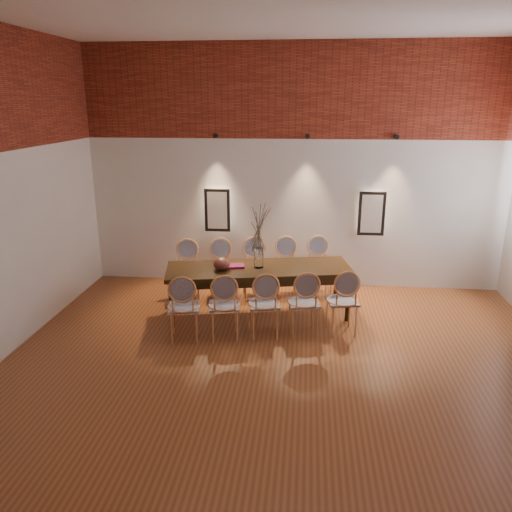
# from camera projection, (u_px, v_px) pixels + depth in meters

# --- Properties ---
(floor) EXTENTS (7.00, 7.00, 0.02)m
(floor) POSITION_uv_depth(u_px,v_px,m) (281.00, 393.00, 5.55)
(floor) COLOR brown
(floor) RESTS_ON ground
(wall_back) EXTENTS (7.00, 0.10, 4.00)m
(wall_back) POSITION_uv_depth(u_px,v_px,m) (294.00, 169.00, 8.32)
(wall_back) COLOR silver
(wall_back) RESTS_ON ground
(wall_front) EXTENTS (7.00, 0.10, 4.00)m
(wall_front) POSITION_uv_depth(u_px,v_px,m) (226.00, 464.00, 1.58)
(wall_front) COLOR silver
(wall_front) RESTS_ON ground
(brick_band_back) EXTENTS (7.00, 0.02, 1.50)m
(brick_band_back) POSITION_uv_depth(u_px,v_px,m) (296.00, 90.00, 7.88)
(brick_band_back) COLOR maroon
(brick_band_back) RESTS_ON ground
(brick_band_front) EXTENTS (7.00, 0.02, 1.50)m
(brick_band_front) POSITION_uv_depth(u_px,v_px,m) (222.00, 41.00, 1.28)
(brick_band_front) COLOR maroon
(brick_band_front) RESTS_ON ground
(niche_left) EXTENTS (0.36, 0.06, 0.66)m
(niche_left) POSITION_uv_depth(u_px,v_px,m) (218.00, 210.00, 8.57)
(niche_left) COLOR #FFEAC6
(niche_left) RESTS_ON wall_back
(niche_right) EXTENTS (0.36, 0.06, 0.66)m
(niche_right) POSITION_uv_depth(u_px,v_px,m) (371.00, 213.00, 8.31)
(niche_right) COLOR #FFEAC6
(niche_right) RESTS_ON wall_back
(spot_fixture_left) EXTENTS (0.08, 0.10, 0.08)m
(spot_fixture_left) POSITION_uv_depth(u_px,v_px,m) (216.00, 136.00, 8.16)
(spot_fixture_left) COLOR black
(spot_fixture_left) RESTS_ON wall_back
(spot_fixture_mid) EXTENTS (0.08, 0.10, 0.08)m
(spot_fixture_mid) POSITION_uv_depth(u_px,v_px,m) (307.00, 136.00, 8.02)
(spot_fixture_mid) COLOR black
(spot_fixture_mid) RESTS_ON wall_back
(spot_fixture_right) EXTENTS (0.08, 0.10, 0.08)m
(spot_fixture_right) POSITION_uv_depth(u_px,v_px,m) (396.00, 137.00, 7.88)
(spot_fixture_right) COLOR black
(spot_fixture_right) RESTS_ON wall_back
(dining_table) EXTENTS (2.82, 1.39, 0.75)m
(dining_table) POSITION_uv_depth(u_px,v_px,m) (259.00, 291.00, 7.46)
(dining_table) COLOR black
(dining_table) RESTS_ON floor
(chair_near_a) EXTENTS (0.52, 0.52, 0.94)m
(chair_near_a) POSITION_uv_depth(u_px,v_px,m) (184.00, 307.00, 6.65)
(chair_near_a) COLOR tan
(chair_near_a) RESTS_ON floor
(chair_near_b) EXTENTS (0.52, 0.52, 0.94)m
(chair_near_b) POSITION_uv_depth(u_px,v_px,m) (224.00, 305.00, 6.70)
(chair_near_b) COLOR tan
(chair_near_b) RESTS_ON floor
(chair_near_c) EXTENTS (0.52, 0.52, 0.94)m
(chair_near_c) POSITION_uv_depth(u_px,v_px,m) (264.00, 304.00, 6.75)
(chair_near_c) COLOR tan
(chair_near_c) RESTS_ON floor
(chair_near_d) EXTENTS (0.52, 0.52, 0.94)m
(chair_near_d) POSITION_uv_depth(u_px,v_px,m) (303.00, 302.00, 6.80)
(chair_near_d) COLOR tan
(chair_near_d) RESTS_ON floor
(chair_near_e) EXTENTS (0.52, 0.52, 0.94)m
(chair_near_e) POSITION_uv_depth(u_px,v_px,m) (342.00, 301.00, 6.85)
(chair_near_e) COLOR tan
(chair_near_e) RESTS_ON floor
(chair_far_a) EXTENTS (0.52, 0.52, 0.94)m
(chair_far_a) POSITION_uv_depth(u_px,v_px,m) (187.00, 272.00, 8.01)
(chair_far_a) COLOR tan
(chair_far_a) RESTS_ON floor
(chair_far_b) EXTENTS (0.52, 0.52, 0.94)m
(chair_far_b) POSITION_uv_depth(u_px,v_px,m) (221.00, 271.00, 8.06)
(chair_far_b) COLOR tan
(chair_far_b) RESTS_ON floor
(chair_far_c) EXTENTS (0.52, 0.52, 0.94)m
(chair_far_c) POSITION_uv_depth(u_px,v_px,m) (254.00, 270.00, 8.11)
(chair_far_c) COLOR tan
(chair_far_c) RESTS_ON floor
(chair_far_d) EXTENTS (0.52, 0.52, 0.94)m
(chair_far_d) POSITION_uv_depth(u_px,v_px,m) (287.00, 269.00, 8.15)
(chair_far_d) COLOR tan
(chair_far_d) RESTS_ON floor
(chair_far_e) EXTENTS (0.52, 0.52, 0.94)m
(chair_far_e) POSITION_uv_depth(u_px,v_px,m) (320.00, 268.00, 8.20)
(chair_far_e) COLOR tan
(chair_far_e) RESTS_ON floor
(vase) EXTENTS (0.14, 0.14, 0.30)m
(vase) POSITION_uv_depth(u_px,v_px,m) (259.00, 258.00, 7.30)
(vase) COLOR silver
(vase) RESTS_ON dining_table
(dried_branches) EXTENTS (0.50, 0.50, 0.70)m
(dried_branches) POSITION_uv_depth(u_px,v_px,m) (259.00, 228.00, 7.16)
(dried_branches) COLOR brown
(dried_branches) RESTS_ON vase
(bowl) EXTENTS (0.24, 0.24, 0.18)m
(bowl) POSITION_uv_depth(u_px,v_px,m) (222.00, 264.00, 7.22)
(bowl) COLOR brown
(bowl) RESTS_ON dining_table
(book) EXTENTS (0.29, 0.23, 0.03)m
(book) POSITION_uv_depth(u_px,v_px,m) (235.00, 266.00, 7.35)
(book) COLOR maroon
(book) RESTS_ON dining_table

